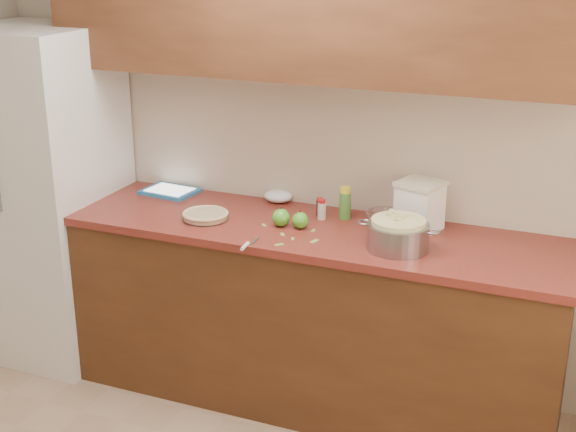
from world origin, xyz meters
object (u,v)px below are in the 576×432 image
at_px(pie, 205,215).
at_px(tablet, 170,191).
at_px(colander, 398,235).
at_px(flour_canister, 420,205).

relative_size(pie, tablet, 0.78).
bearing_deg(colander, pie, 179.01).
xyz_separation_m(flour_canister, tablet, (-1.37, 0.04, -0.11)).
xyz_separation_m(colander, tablet, (-1.34, 0.31, -0.06)).
bearing_deg(tablet, flour_canister, 4.19).
bearing_deg(tablet, colander, -7.31).
height_order(pie, colander, colander).
distance_m(colander, flour_canister, 0.28).
relative_size(pie, flour_canister, 0.98).
bearing_deg(flour_canister, pie, -165.52).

